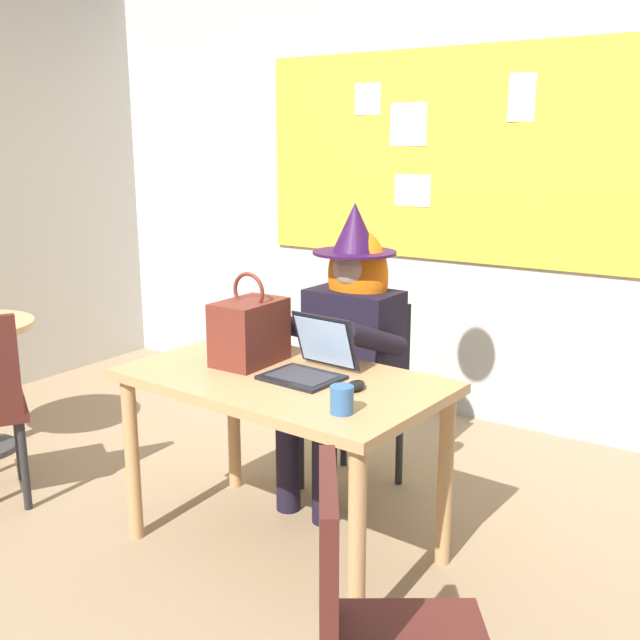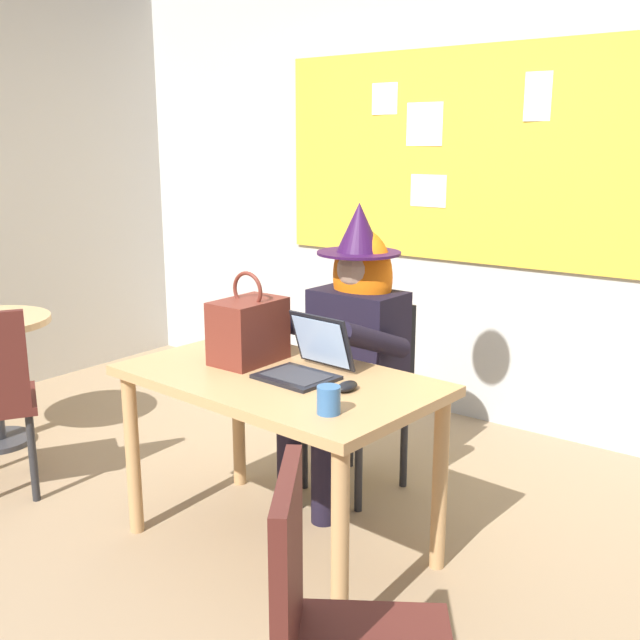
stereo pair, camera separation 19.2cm
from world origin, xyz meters
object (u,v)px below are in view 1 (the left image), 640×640
person_costumed (346,334)px  chair_extra_corner (373,630)px  chair_at_desk (361,384)px  coffee_mug (342,400)px  desk_main (283,401)px  computer_mouse (355,386)px  laptop (311,363)px  handbag (250,331)px

person_costumed → chair_extra_corner: size_ratio=1.53×
chair_at_desk → coffee_mug: chair_at_desk is taller
desk_main → computer_mouse: size_ratio=12.40×
desk_main → laptop: size_ratio=4.01×
person_costumed → computer_mouse: 0.71m
computer_mouse → chair_extra_corner: bearing=-59.8°
desk_main → computer_mouse: (0.32, 0.01, 0.12)m
coffee_mug → chair_extra_corner: bearing=-52.5°
laptop → computer_mouse: 0.24m
person_costumed → coffee_mug: person_costumed is taller
desk_main → chair_extra_corner: 1.24m
computer_mouse → chair_at_desk: bearing=115.4°
chair_extra_corner → chair_at_desk: bearing=87.5°
person_costumed → laptop: bearing=19.3°
desk_main → coffee_mug: coffee_mug is taller
coffee_mug → person_costumed: bearing=120.7°
computer_mouse → handbag: (-0.54, 0.06, 0.12)m
laptop → person_costumed: bearing=111.8°
person_costumed → chair_extra_corner: (0.97, -1.45, -0.28)m
chair_at_desk → laptop: bearing=19.2°
chair_at_desk → chair_extra_corner: (0.96, -1.58, -0.00)m
chair_at_desk → person_costumed: (-0.01, -0.12, 0.27)m
computer_mouse → handbag: handbag is taller
person_costumed → laptop: size_ratio=4.25×
coffee_mug → desk_main: bearing=151.8°
chair_extra_corner → coffee_mug: bearing=93.6°
laptop → handbag: handbag is taller
computer_mouse → handbag: size_ratio=0.28×
computer_mouse → handbag: 0.55m
chair_at_desk → computer_mouse: size_ratio=8.63×
desk_main → computer_mouse: 0.34m
person_costumed → handbag: size_ratio=3.62×
coffee_mug → chair_extra_corner: 0.85m
chair_at_desk → handbag: 0.77m
desk_main → chair_at_desk: size_ratio=1.44×
person_costumed → desk_main: bearing=9.3°
chair_at_desk → handbag: (-0.15, -0.65, 0.38)m
desk_main → person_costumed: 0.62m
coffee_mug → chair_at_desk: bearing=116.8°
chair_at_desk → chair_extra_corner: 1.85m
chair_extra_corner → desk_main: bearing=102.5°
desk_main → laptop: laptop is taller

